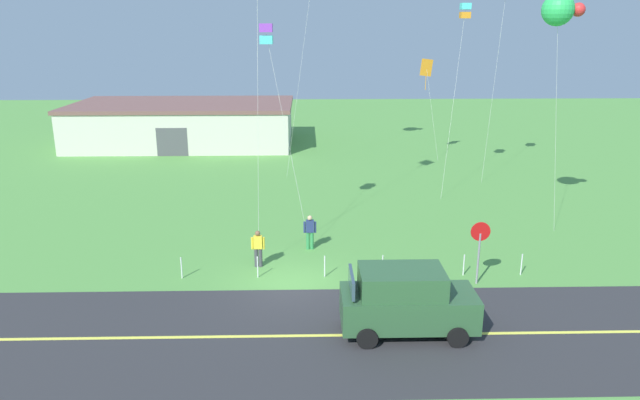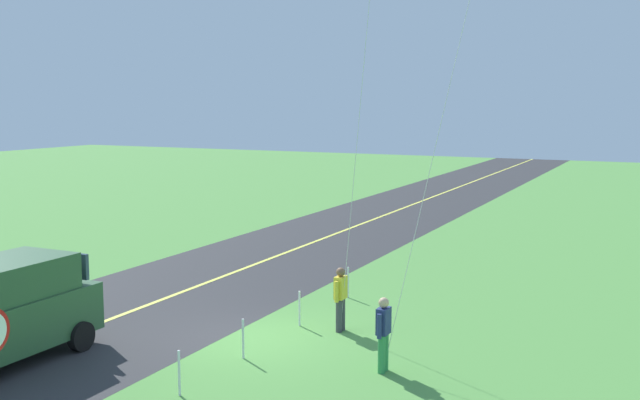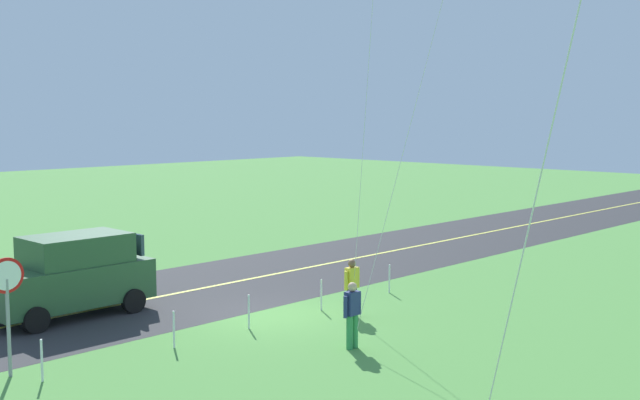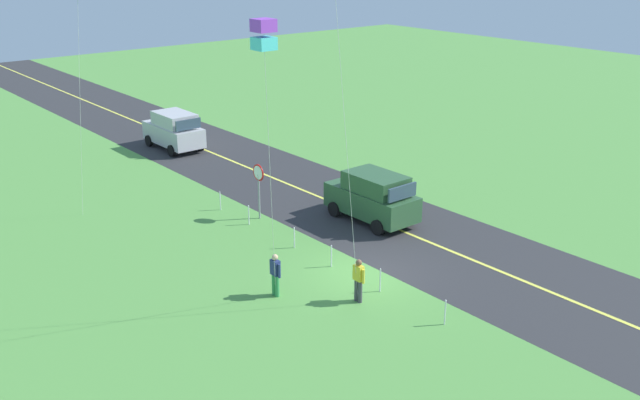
{
  "view_description": "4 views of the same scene",
  "coord_description": "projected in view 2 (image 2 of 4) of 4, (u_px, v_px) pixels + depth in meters",
  "views": [
    {
      "loc": [
        0.57,
        -21.11,
        9.78
      ],
      "look_at": [
        1.13,
        2.12,
        2.82
      ],
      "focal_mm": 32.85,
      "sensor_mm": 36.0,
      "label": 1
    },
    {
      "loc": [
        15.0,
        9.2,
        5.65
      ],
      "look_at": [
        -0.9,
        1.52,
        3.32
      ],
      "focal_mm": 42.33,
      "sensor_mm": 36.0,
      "label": 2
    },
    {
      "loc": [
        14.26,
        15.84,
        5.51
      ],
      "look_at": [
        0.58,
        2.58,
        3.45
      ],
      "focal_mm": 44.04,
      "sensor_mm": 36.0,
      "label": 3
    },
    {
      "loc": [
        -17.92,
        17.07,
        11.94
      ],
      "look_at": [
        -0.43,
        2.68,
        3.69
      ],
      "focal_mm": 40.34,
      "sensor_mm": 36.0,
      "label": 4
    }
  ],
  "objects": [
    {
      "name": "person_adult_near",
      "position": [
        341.0,
        297.0,
        18.52
      ],
      "size": [
        0.58,
        0.22,
        1.6
      ],
      "rotation": [
        0.0,
        0.0,
        4.76
      ],
      "color": "#3F3F47",
      "rests_on": "ground"
    },
    {
      "name": "asphalt_road",
      "position": [
        116.0,
        317.0,
        19.82
      ],
      "size": [
        120.0,
        7.0,
        0.0
      ],
      "primitive_type": "cube",
      "color": "#2D2D30",
      "rests_on": "ground"
    },
    {
      "name": "person_adult_companion",
      "position": [
        383.0,
        332.0,
        15.72
      ],
      "size": [
        0.58,
        0.22,
        1.6
      ],
      "rotation": [
        0.0,
        0.0,
        5.26
      ],
      "color": "#338C4C",
      "rests_on": "ground"
    },
    {
      "name": "fence_post_2",
      "position": [
        243.0,
        339.0,
        16.59
      ],
      "size": [
        0.05,
        0.05,
        0.9
      ],
      "primitive_type": "cylinder",
      "color": "silver",
      "rests_on": "ground"
    },
    {
      "name": "fence_post_3",
      "position": [
        179.0,
        373.0,
        14.49
      ],
      "size": [
        0.05,
        0.05,
        0.9
      ],
      "primitive_type": "cylinder",
      "color": "silver",
      "rests_on": "ground"
    },
    {
      "name": "fence_post_1",
      "position": [
        299.0,
        308.0,
        19.0
      ],
      "size": [
        0.05,
        0.05,
        0.9
      ],
      "primitive_type": "cylinder",
      "color": "silver",
      "rests_on": "ground"
    },
    {
      "name": "ground_plane",
      "position": [
        247.0,
        340.0,
        18.1
      ],
      "size": [
        120.0,
        120.0,
        0.1
      ],
      "primitive_type": "cube",
      "color": "#549342"
    },
    {
      "name": "road_centre_stripe",
      "position": [
        116.0,
        317.0,
        19.82
      ],
      "size": [
        120.0,
        0.16,
        0.0
      ],
      "primitive_type": "cube",
      "color": "#E5E04C",
      "rests_on": "asphalt_road"
    },
    {
      "name": "fence_post_0",
      "position": [
        348.0,
        282.0,
        21.72
      ],
      "size": [
        0.05,
        0.05,
        0.9
      ],
      "primitive_type": "cylinder",
      "color": "silver",
      "rests_on": "ground"
    },
    {
      "name": "car_suv_foreground",
      "position": [
        1.0,
        311.0,
        16.21
      ],
      "size": [
        4.4,
        2.12,
        2.24
      ],
      "color": "#2D5633",
      "rests_on": "ground"
    }
  ]
}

